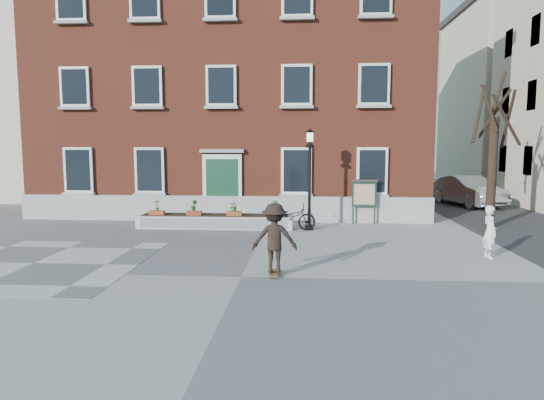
# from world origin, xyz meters

# --- Properties ---
(ground) EXTENTS (100.00, 100.00, 0.00)m
(ground) POSITION_xyz_m (0.00, 0.00, 0.00)
(ground) COLOR gray
(ground) RESTS_ON ground
(checker_patch) EXTENTS (6.00, 6.00, 0.01)m
(checker_patch) POSITION_xyz_m (-6.00, 1.00, 0.01)
(checker_patch) COLOR #59595C
(checker_patch) RESTS_ON ground
(distant_building) EXTENTS (10.00, 12.00, 13.00)m
(distant_building) POSITION_xyz_m (-18.00, 20.00, 6.50)
(distant_building) COLOR beige
(distant_building) RESTS_ON ground
(bicycle) EXTENTS (1.98, 0.70, 1.04)m
(bicycle) POSITION_xyz_m (1.01, 6.76, 0.52)
(bicycle) COLOR black
(bicycle) RESTS_ON ground
(parked_car) EXTENTS (3.01, 5.25, 1.64)m
(parked_car) POSITION_xyz_m (10.42, 15.14, 0.82)
(parked_car) COLOR #B2B5B7
(parked_car) RESTS_ON ground
(bystander) EXTENTS (0.41, 0.59, 1.55)m
(bystander) POSITION_xyz_m (6.99, 2.58, 0.78)
(bystander) COLOR white
(bystander) RESTS_ON ground
(brick_building) EXTENTS (18.40, 10.85, 12.60)m
(brick_building) POSITION_xyz_m (-2.00, 13.98, 6.30)
(brick_building) COLOR brown
(brick_building) RESTS_ON ground
(planter_assembly) EXTENTS (6.20, 1.12, 1.15)m
(planter_assembly) POSITION_xyz_m (-1.99, 7.18, 0.31)
(planter_assembly) COLOR silver
(planter_assembly) RESTS_ON ground
(bare_tree) EXTENTS (1.83, 1.83, 6.16)m
(bare_tree) POSITION_xyz_m (9.01, 8.01, 2.79)
(bare_tree) COLOR black
(bare_tree) RESTS_ON ground
(lamp_post) EXTENTS (0.40, 0.40, 3.93)m
(lamp_post) POSITION_xyz_m (1.75, 6.99, 2.54)
(lamp_post) COLOR black
(lamp_post) RESTS_ON ground
(notice_board) EXTENTS (1.10, 0.16, 1.87)m
(notice_board) POSITION_xyz_m (4.05, 8.54, 1.26)
(notice_board) COLOR #1B3625
(notice_board) RESTS_ON ground
(skateboarder) EXTENTS (1.18, 0.78, 1.85)m
(skateboarder) POSITION_xyz_m (0.82, 0.22, 0.96)
(skateboarder) COLOR brown
(skateboarder) RESTS_ON ground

